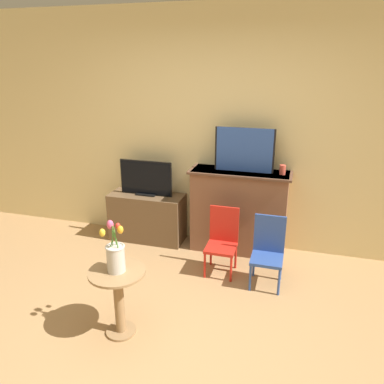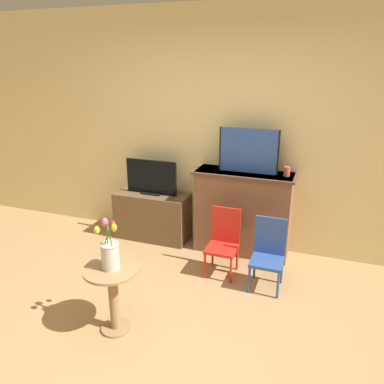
# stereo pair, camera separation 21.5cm
# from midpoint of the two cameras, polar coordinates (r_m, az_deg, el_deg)

# --- Properties ---
(ground_plane) EXTENTS (14.00, 14.00, 0.00)m
(ground_plane) POSITION_cam_midpoint_polar(r_m,az_deg,el_deg) (3.06, -4.79, -24.32)
(ground_plane) COLOR #A87F51
(wall_back) EXTENTS (8.00, 0.06, 2.70)m
(wall_back) POSITION_cam_midpoint_polar(r_m,az_deg,el_deg) (4.30, 6.60, 9.06)
(wall_back) COLOR beige
(wall_back) RESTS_ON ground
(fireplace_mantel) EXTENTS (1.12, 0.39, 0.96)m
(fireplace_mantel) POSITION_cam_midpoint_polar(r_m,az_deg,el_deg) (4.29, 9.13, -2.99)
(fireplace_mantel) COLOR brown
(fireplace_mantel) RESTS_ON ground
(painting) EXTENTS (0.65, 0.03, 0.48)m
(painting) POSITION_cam_midpoint_polar(r_m,az_deg,el_deg) (4.08, 10.11, 6.20)
(painting) COLOR black
(painting) RESTS_ON fireplace_mantel
(mantel_candle) EXTENTS (0.07, 0.07, 0.10)m
(mantel_candle) POSITION_cam_midpoint_polar(r_m,az_deg,el_deg) (4.08, 15.74, 3.02)
(mantel_candle) COLOR #CC4C3D
(mantel_candle) RESTS_ON fireplace_mantel
(tv_stand) EXTENTS (0.91, 0.37, 0.58)m
(tv_stand) POSITION_cam_midpoint_polar(r_m,az_deg,el_deg) (4.66, -4.72, -3.67)
(tv_stand) COLOR brown
(tv_stand) RESTS_ON ground
(tv_monitor) EXTENTS (0.65, 0.12, 0.42)m
(tv_monitor) POSITION_cam_midpoint_polar(r_m,az_deg,el_deg) (4.49, -4.86, 2.16)
(tv_monitor) COLOR black
(tv_monitor) RESTS_ON tv_stand
(chair_red) EXTENTS (0.31, 0.31, 0.69)m
(chair_red) POSITION_cam_midpoint_polar(r_m,az_deg,el_deg) (3.91, 6.42, -7.17)
(chair_red) COLOR red
(chair_red) RESTS_ON ground
(chair_blue) EXTENTS (0.31, 0.31, 0.69)m
(chair_blue) POSITION_cam_midpoint_polar(r_m,az_deg,el_deg) (3.76, 13.20, -8.79)
(chair_blue) COLOR #2D4C99
(chair_blue) RESTS_ON ground
(side_table) EXTENTS (0.45, 0.45, 0.58)m
(side_table) POSITION_cam_midpoint_polar(r_m,az_deg,el_deg) (3.14, -9.96, -14.59)
(side_table) COLOR #99754C
(side_table) RESTS_ON ground
(vase_tulips) EXTENTS (0.19, 0.18, 0.41)m
(vase_tulips) POSITION_cam_midpoint_polar(r_m,az_deg,el_deg) (2.96, -10.37, -9.03)
(vase_tulips) COLOR beige
(vase_tulips) RESTS_ON side_table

